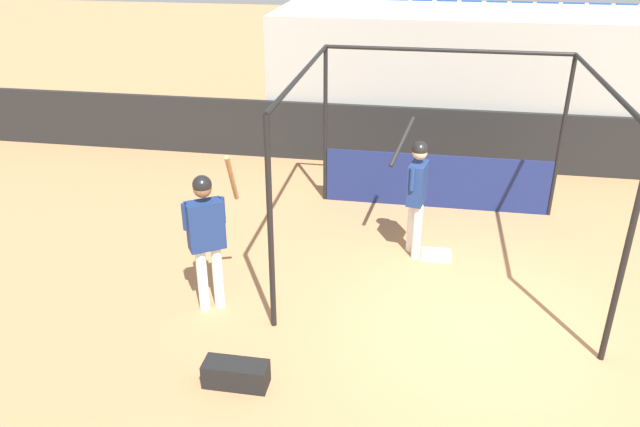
# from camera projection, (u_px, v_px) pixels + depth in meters

# --- Properties ---
(ground_plane) EXTENTS (60.00, 60.00, 0.00)m
(ground_plane) POSITION_uv_depth(u_px,v_px,m) (480.00, 330.00, 7.63)
(ground_plane) COLOR #A8754C
(outfield_wall) EXTENTS (24.00, 0.12, 1.20)m
(outfield_wall) POSITION_uv_depth(u_px,v_px,m) (467.00, 140.00, 12.30)
(outfield_wall) COLOR black
(outfield_wall) RESTS_ON ground
(bleacher_section) EXTENTS (8.15, 3.20, 2.88)m
(bleacher_section) POSITION_uv_depth(u_px,v_px,m) (468.00, 78.00, 13.42)
(bleacher_section) COLOR #9E9E99
(bleacher_section) RESTS_ON ground
(batting_cage) EXTENTS (3.92, 3.96, 2.72)m
(batting_cage) POSITION_uv_depth(u_px,v_px,m) (439.00, 158.00, 9.68)
(batting_cage) COLOR black
(batting_cage) RESTS_ON ground
(home_plate) EXTENTS (0.44, 0.44, 0.02)m
(home_plate) POSITION_uv_depth(u_px,v_px,m) (436.00, 255.00, 9.31)
(home_plate) COLOR white
(home_plate) RESTS_ON ground
(player_batter) EXTENTS (0.57, 0.92, 1.94)m
(player_batter) POSITION_uv_depth(u_px,v_px,m) (417.00, 188.00, 8.92)
(player_batter) COLOR white
(player_batter) RESTS_ON ground
(player_waiting) EXTENTS (0.64, 0.69, 2.13)m
(player_waiting) POSITION_uv_depth(u_px,v_px,m) (207.00, 230.00, 7.60)
(player_waiting) COLOR white
(player_waiting) RESTS_ON ground
(equipment_bag) EXTENTS (0.70, 0.28, 0.28)m
(equipment_bag) POSITION_uv_depth(u_px,v_px,m) (236.00, 374.00, 6.69)
(equipment_bag) COLOR black
(equipment_bag) RESTS_ON ground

